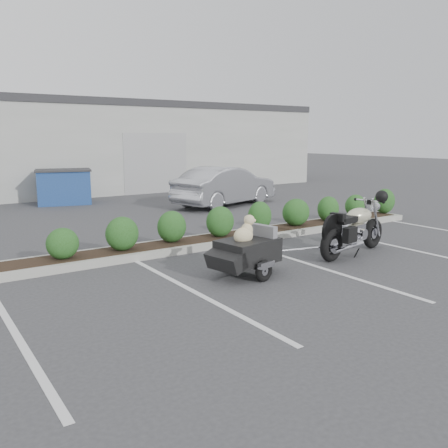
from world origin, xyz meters
TOP-DOWN VIEW (x-y plane):
  - ground at (0.00, 0.00)m, footprint 90.00×90.00m
  - planter_kerb at (1.00, 2.20)m, footprint 12.00×1.00m
  - building at (0.00, 17.00)m, footprint 26.00×10.00m
  - motorcycle at (2.53, -0.30)m, footprint 2.32×0.95m
  - pet_trailer at (-0.26, -0.29)m, footprint 1.88×1.07m
  - sedan at (4.36, 7.17)m, footprint 4.48×2.60m
  - dumpster at (-0.32, 10.82)m, footprint 2.20×1.76m

SIDE VIEW (x-z plane):
  - ground at x=0.00m, z-range 0.00..0.00m
  - planter_kerb at x=1.00m, z-range 0.00..0.15m
  - pet_trailer at x=-0.26m, z-range -0.09..1.02m
  - motorcycle at x=2.53m, z-range -0.14..1.20m
  - dumpster at x=-0.32m, z-range 0.01..1.28m
  - sedan at x=4.36m, z-range 0.00..1.40m
  - building at x=0.00m, z-range 0.00..4.00m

